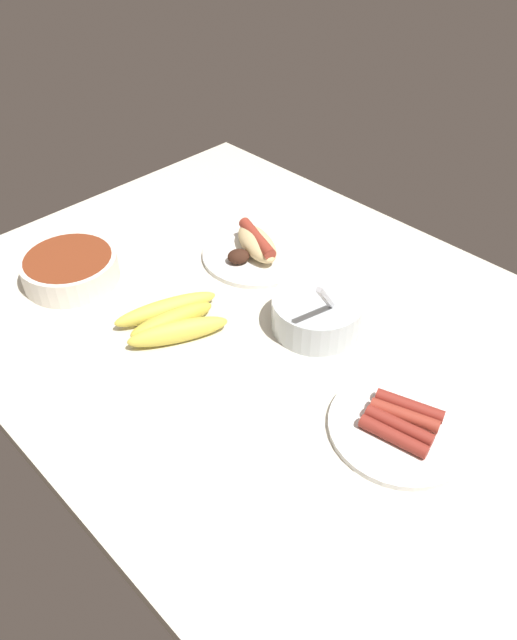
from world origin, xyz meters
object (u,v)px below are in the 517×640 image
plate_sausages (401,425)px  plate_hotdog_assembled (256,249)px  bowl_chili (70,268)px  bowl_coleslaw (317,312)px  banana_bunch (172,320)px

plate_sausages → plate_hotdog_assembled: (-46.67, 15.93, 0.97)cm
bowl_chili → plate_hotdog_assembled: bearing=57.5°
bowl_chili → plate_hotdog_assembled: size_ratio=0.82×
bowl_coleslaw → bowl_chili: bearing=-151.1°
bowl_chili → plate_hotdog_assembled: (19.66, 30.82, -1.01)cm
bowl_coleslaw → bowl_chili: (-42.38, -23.36, -0.50)cm
plate_sausages → bowl_coleslaw: 25.53cm
bowl_coleslaw → banana_bunch: 25.39cm
bowl_chili → plate_hotdog_assembled: 36.57cm
plate_sausages → bowl_chili: (-66.34, -14.89, 1.98)cm
banana_bunch → bowl_chili: (-24.92, -4.99, 0.98)cm
bowl_coleslaw → bowl_chili: bowl_coleslaw is taller
plate_hotdog_assembled → banana_bunch: bearing=-78.5°
banana_bunch → bowl_chili: bowl_chili is taller
plate_sausages → plate_hotdog_assembled: 49.33cm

